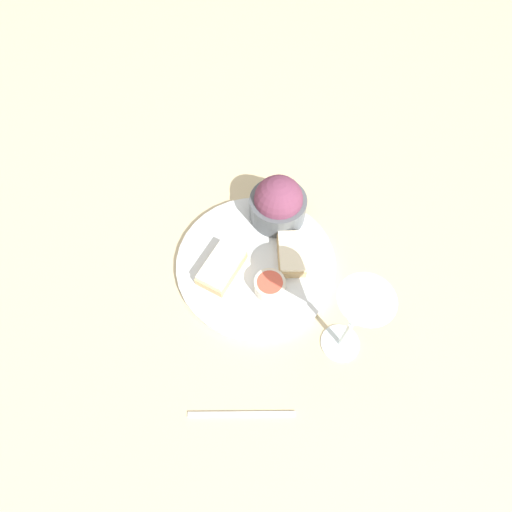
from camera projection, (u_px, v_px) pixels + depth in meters
ground_plane at (256, 265)px, 0.74m from camera, size 4.00×4.00×0.00m
dinner_plate at (256, 263)px, 0.73m from camera, size 0.29×0.29×0.01m
salad_bowl at (278, 203)px, 0.74m from camera, size 0.11×0.11×0.10m
sauce_ramekin at (270, 285)px, 0.68m from camera, size 0.05×0.05×0.03m
cheese_toast_near at (221, 267)px, 0.70m from camera, size 0.11×0.09×0.03m
cheese_toast_far at (291, 253)px, 0.72m from camera, size 0.09×0.05×0.03m
wine_glass at (358, 315)px, 0.55m from camera, size 0.08×0.08×0.19m
fork at (242, 414)px, 0.61m from camera, size 0.01×0.16×0.01m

